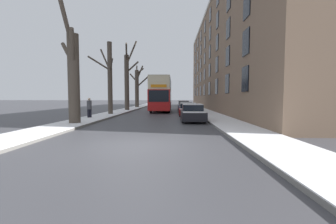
{
  "coord_description": "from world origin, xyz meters",
  "views": [
    {
      "loc": [
        1.58,
        -8.49,
        1.85
      ],
      "look_at": [
        0.89,
        17.03,
        0.23
      ],
      "focal_mm": 24.0,
      "sensor_mm": 36.0,
      "label": 1
    }
  ],
  "objects_px": {
    "bare_tree_left_3": "(137,87)",
    "parked_car_3": "(184,106)",
    "bare_tree_left_1": "(109,77)",
    "parked_car_2": "(185,107)",
    "pedestrian_left_sidewalk": "(89,108)",
    "bare_tree_left_2": "(127,79)",
    "parked_car_0": "(192,113)",
    "parked_car_1": "(188,110)",
    "bare_tree_left_0": "(73,75)",
    "double_decker_bus": "(161,93)"
  },
  "relations": [
    {
      "from": "bare_tree_left_2",
      "to": "pedestrian_left_sidewalk",
      "type": "relative_size",
      "value": 5.24
    },
    {
      "from": "bare_tree_left_3",
      "to": "parked_car_3",
      "type": "distance_m",
      "value": 10.99
    },
    {
      "from": "parked_car_1",
      "to": "parked_car_3",
      "type": "bearing_deg",
      "value": 90.0
    },
    {
      "from": "parked_car_1",
      "to": "parked_car_2",
      "type": "xyz_separation_m",
      "value": [
        0.0,
        5.54,
        -0.0
      ]
    },
    {
      "from": "bare_tree_left_1",
      "to": "pedestrian_left_sidewalk",
      "type": "relative_size",
      "value": 4.17
    },
    {
      "from": "pedestrian_left_sidewalk",
      "to": "bare_tree_left_0",
      "type": "bearing_deg",
      "value": 53.25
    },
    {
      "from": "parked_car_2",
      "to": "parked_car_1",
      "type": "bearing_deg",
      "value": -90.0
    },
    {
      "from": "bare_tree_left_2",
      "to": "parked_car_1",
      "type": "bearing_deg",
      "value": -46.22
    },
    {
      "from": "parked_car_3",
      "to": "pedestrian_left_sidewalk",
      "type": "xyz_separation_m",
      "value": [
        -8.75,
        -15.03,
        0.35
      ]
    },
    {
      "from": "pedestrian_left_sidewalk",
      "to": "bare_tree_left_2",
      "type": "bearing_deg",
      "value": -137.57
    },
    {
      "from": "bare_tree_left_2",
      "to": "bare_tree_left_3",
      "type": "relative_size",
      "value": 1.23
    },
    {
      "from": "parked_car_1",
      "to": "parked_car_3",
      "type": "height_order",
      "value": "parked_car_3"
    },
    {
      "from": "bare_tree_left_1",
      "to": "bare_tree_left_3",
      "type": "relative_size",
      "value": 0.98
    },
    {
      "from": "bare_tree_left_0",
      "to": "parked_car_0",
      "type": "relative_size",
      "value": 1.9
    },
    {
      "from": "parked_car_3",
      "to": "pedestrian_left_sidewalk",
      "type": "bearing_deg",
      "value": -120.2
    },
    {
      "from": "bare_tree_left_0",
      "to": "bare_tree_left_1",
      "type": "distance_m",
      "value": 8.59
    },
    {
      "from": "bare_tree_left_1",
      "to": "parked_car_2",
      "type": "relative_size",
      "value": 1.74
    },
    {
      "from": "bare_tree_left_2",
      "to": "parked_car_2",
      "type": "distance_m",
      "value": 9.29
    },
    {
      "from": "bare_tree_left_0",
      "to": "bare_tree_left_3",
      "type": "bearing_deg",
      "value": 89.85
    },
    {
      "from": "parked_car_2",
      "to": "parked_car_3",
      "type": "xyz_separation_m",
      "value": [
        0.0,
        5.56,
        0.04
      ]
    },
    {
      "from": "bare_tree_left_2",
      "to": "bare_tree_left_3",
      "type": "bearing_deg",
      "value": 90.82
    },
    {
      "from": "double_decker_bus",
      "to": "parked_car_0",
      "type": "xyz_separation_m",
      "value": [
        3.19,
        -13.21,
        -1.89
      ]
    },
    {
      "from": "bare_tree_left_1",
      "to": "bare_tree_left_0",
      "type": "bearing_deg",
      "value": -89.88
    },
    {
      "from": "parked_car_0",
      "to": "parked_car_1",
      "type": "height_order",
      "value": "parked_car_0"
    },
    {
      "from": "bare_tree_left_1",
      "to": "bare_tree_left_3",
      "type": "xyz_separation_m",
      "value": [
        0.09,
        17.26,
        -0.11
      ]
    },
    {
      "from": "pedestrian_left_sidewalk",
      "to": "parked_car_1",
      "type": "bearing_deg",
      "value": 160.07
    },
    {
      "from": "bare_tree_left_0",
      "to": "pedestrian_left_sidewalk",
      "type": "height_order",
      "value": "bare_tree_left_0"
    },
    {
      "from": "bare_tree_left_1",
      "to": "parked_car_1",
      "type": "xyz_separation_m",
      "value": [
        8.23,
        -0.48,
        -3.37
      ]
    },
    {
      "from": "parked_car_2",
      "to": "pedestrian_left_sidewalk",
      "type": "relative_size",
      "value": 2.39
    },
    {
      "from": "parked_car_0",
      "to": "parked_car_3",
      "type": "xyz_separation_m",
      "value": [
        0.0,
        16.59,
        0.02
      ]
    },
    {
      "from": "parked_car_0",
      "to": "pedestrian_left_sidewalk",
      "type": "bearing_deg",
      "value": 169.9
    },
    {
      "from": "bare_tree_left_3",
      "to": "double_decker_bus",
      "type": "xyz_separation_m",
      "value": [
        4.95,
        -10.02,
        -1.35
      ]
    },
    {
      "from": "bare_tree_left_0",
      "to": "pedestrian_left_sidewalk",
      "type": "relative_size",
      "value": 4.25
    },
    {
      "from": "bare_tree_left_1",
      "to": "bare_tree_left_2",
      "type": "relative_size",
      "value": 0.79
    },
    {
      "from": "bare_tree_left_2",
      "to": "parked_car_2",
      "type": "relative_size",
      "value": 2.19
    },
    {
      "from": "bare_tree_left_1",
      "to": "parked_car_0",
      "type": "bearing_deg",
      "value": -35.97
    },
    {
      "from": "parked_car_0",
      "to": "pedestrian_left_sidewalk",
      "type": "relative_size",
      "value": 2.24
    },
    {
      "from": "parked_car_1",
      "to": "pedestrian_left_sidewalk",
      "type": "distance_m",
      "value": 9.6
    },
    {
      "from": "parked_car_1",
      "to": "parked_car_2",
      "type": "bearing_deg",
      "value": 90.0
    },
    {
      "from": "parked_car_0",
      "to": "parked_car_1",
      "type": "bearing_deg",
      "value": 90.0
    },
    {
      "from": "bare_tree_left_0",
      "to": "parked_car_0",
      "type": "height_order",
      "value": "bare_tree_left_0"
    },
    {
      "from": "parked_car_0",
      "to": "parked_car_3",
      "type": "distance_m",
      "value": 16.59
    },
    {
      "from": "parked_car_2",
      "to": "parked_car_3",
      "type": "distance_m",
      "value": 5.56
    },
    {
      "from": "bare_tree_left_3",
      "to": "parked_car_2",
      "type": "distance_m",
      "value": 15.03
    },
    {
      "from": "parked_car_0",
      "to": "parked_car_1",
      "type": "xyz_separation_m",
      "value": [
        0.0,
        5.49,
        -0.02
      ]
    },
    {
      "from": "parked_car_2",
      "to": "pedestrian_left_sidewalk",
      "type": "bearing_deg",
      "value": -132.73
    },
    {
      "from": "bare_tree_left_1",
      "to": "parked_car_3",
      "type": "bearing_deg",
      "value": 52.22
    },
    {
      "from": "double_decker_bus",
      "to": "parked_car_2",
      "type": "xyz_separation_m",
      "value": [
        3.19,
        -2.18,
        -1.91
      ]
    },
    {
      "from": "bare_tree_left_1",
      "to": "parked_car_0",
      "type": "relative_size",
      "value": 1.86
    },
    {
      "from": "bare_tree_left_3",
      "to": "parked_car_1",
      "type": "bearing_deg",
      "value": -65.35
    }
  ]
}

